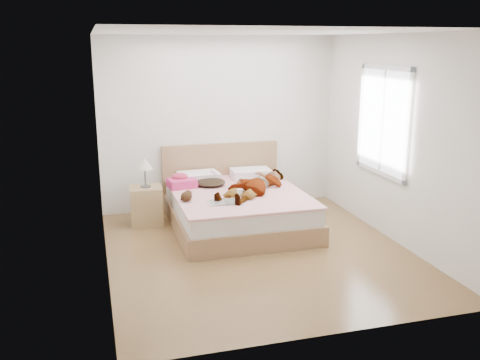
% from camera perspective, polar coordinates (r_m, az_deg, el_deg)
% --- Properties ---
extents(ground, '(4.00, 4.00, 0.00)m').
position_cam_1_polar(ground, '(6.60, 2.01, -7.67)').
color(ground, '#4B3017').
rests_on(ground, ground).
extents(woman, '(1.55, 1.59, 0.22)m').
position_cam_1_polar(woman, '(7.39, 1.67, -0.18)').
color(woman, white).
rests_on(woman, bed).
extents(hair, '(0.60, 0.67, 0.08)m').
position_cam_1_polar(hair, '(7.69, -3.39, -0.16)').
color(hair, black).
rests_on(hair, bed).
extents(phone, '(0.10, 0.10, 0.05)m').
position_cam_1_polar(phone, '(7.62, -2.81, 0.82)').
color(phone, silver).
rests_on(phone, bed).
extents(room_shell, '(4.00, 4.00, 4.00)m').
position_cam_1_polar(room_shell, '(7.20, 15.04, 6.08)').
color(room_shell, white).
rests_on(room_shell, ground).
extents(bed, '(1.80, 2.08, 1.00)m').
position_cam_1_polar(bed, '(7.45, -0.39, -2.82)').
color(bed, olive).
rests_on(bed, ground).
extents(towel, '(0.42, 0.36, 0.20)m').
position_cam_1_polar(towel, '(7.56, -6.28, -0.17)').
color(towel, '#DD3C85').
rests_on(towel, bed).
extents(magazine, '(0.43, 0.29, 0.02)m').
position_cam_1_polar(magazine, '(6.80, -1.68, -2.38)').
color(magazine, silver).
rests_on(magazine, bed).
extents(coffee_mug, '(0.14, 0.11, 0.10)m').
position_cam_1_polar(coffee_mug, '(7.06, -0.04, -1.37)').
color(coffee_mug, white).
rests_on(coffee_mug, bed).
extents(plush_toy, '(0.20, 0.25, 0.12)m').
position_cam_1_polar(plush_toy, '(6.90, -5.70, -1.70)').
color(plush_toy, black).
rests_on(plush_toy, bed).
extents(nightstand, '(0.46, 0.42, 0.95)m').
position_cam_1_polar(nightstand, '(7.60, -9.96, -2.38)').
color(nightstand, olive).
rests_on(nightstand, ground).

